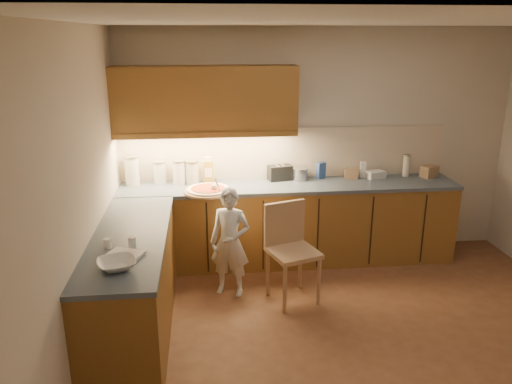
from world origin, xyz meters
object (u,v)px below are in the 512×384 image
wooden_chair (290,245)px  toaster (280,173)px  pizza_on_board (208,190)px  child (230,242)px  oil_jug (208,171)px

wooden_chair → toaster: toaster is taller
pizza_on_board → child: bearing=-68.6°
pizza_on_board → toaster: size_ratio=1.77×
pizza_on_board → wooden_chair: (0.77, -0.63, -0.38)m
pizza_on_board → child: 0.66m
child → pizza_on_board: bearing=131.7°
toaster → wooden_chair: bearing=-104.1°
child → oil_jug: (-0.19, 0.85, 0.50)m
pizza_on_board → wooden_chair: bearing=-39.5°
pizza_on_board → child: pizza_on_board is taller
wooden_chair → toaster: bearing=68.7°
toaster → pizza_on_board: bearing=-166.1°
wooden_chair → oil_jug: size_ratio=3.22×
oil_jug → toaster: (0.81, 0.04, -0.05)m
child → wooden_chair: bearing=6.9°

